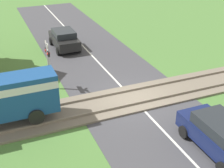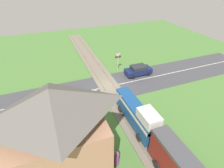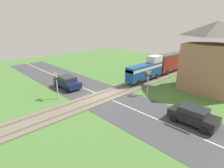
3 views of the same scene
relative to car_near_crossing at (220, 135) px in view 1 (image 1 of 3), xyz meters
The scene contains 6 objects.
ground_plane 5.55m from the car_near_crossing, 15.20° to the left, with size 60.00×60.00×0.00m, color #4C7A38.
road_surface 5.55m from the car_near_crossing, 15.20° to the left, with size 48.00×6.40×0.02m.
track_bed 5.54m from the car_near_crossing, 15.20° to the left, with size 2.80×48.00×0.24m.
car_near_crossing is the anchor object (origin of this frame).
car_far_side 14.74m from the car_near_crossing, 11.26° to the left, with size 3.66×1.82×1.45m.
crossing_signal_east_approach 9.96m from the car_near_crossing, 32.73° to the left, with size 0.90×0.18×2.90m.
Camera 1 is at (-13.37, 6.83, 8.70)m, focal length 50.00 mm.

